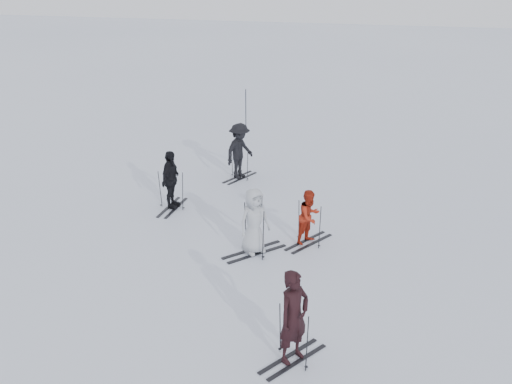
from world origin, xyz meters
TOP-DOWN VIEW (x-y plane):
  - ground at (0.00, 0.00)m, footprint 120.00×120.00m
  - skier_near_dark at (2.32, -4.73)m, footprint 0.75×0.83m
  - skier_red at (1.70, 0.21)m, footprint 0.86×0.92m
  - skier_grey at (0.43, -0.72)m, footprint 0.99×1.02m
  - skier_uphill_left at (-2.82, 1.42)m, footprint 0.45×1.07m
  - skier_uphill_far at (-1.57, 4.52)m, footprint 1.16×1.45m
  - skis_near_dark at (2.32, -4.73)m, footprint 1.81×1.58m
  - skis_red at (1.70, 0.21)m, footprint 1.87×1.59m
  - skis_grey at (0.43, -0.72)m, footprint 2.05×1.96m
  - skis_uphill_left at (-2.82, 1.42)m, footprint 1.69×0.91m
  - skis_uphill_far at (-1.57, 4.52)m, footprint 1.79×1.39m
  - piste_marker at (-3.32, 11.22)m, footprint 0.05×0.05m

SIDE VIEW (x-z plane):
  - ground at x=0.00m, z-range 0.00..0.00m
  - skis_uphill_far at x=-1.57m, z-range 0.00..1.16m
  - skis_near_dark at x=2.32m, z-range 0.00..1.17m
  - skis_red at x=1.70m, z-range 0.00..1.21m
  - skis_uphill_left at x=-2.82m, z-range 0.00..1.23m
  - skis_grey at x=0.43m, z-range 0.00..1.36m
  - skier_red at x=1.70m, z-range 0.00..1.50m
  - piste_marker at x=-3.32m, z-range 0.00..1.73m
  - skier_grey at x=0.43m, z-range 0.00..1.77m
  - skier_uphill_left at x=-2.82m, z-range 0.00..1.82m
  - skier_near_dark at x=2.32m, z-range 0.00..1.89m
  - skier_uphill_far at x=-1.57m, z-range 0.00..1.96m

